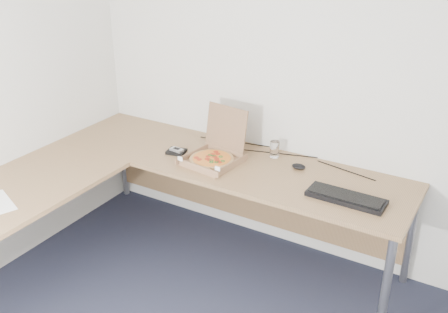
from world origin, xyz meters
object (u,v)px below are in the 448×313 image
Objects in this scene: pizza_box at (213,156)px; drinking_glass at (275,149)px; keyboard at (346,198)px; wallet at (176,152)px; desk at (150,178)px.

pizza_box is 0.42m from drinking_glass.
keyboard is 3.66× the size of wallet.
wallet reaches higher than desk.
pizza_box is 0.30m from wallet.
wallet is at bearing -154.89° from drinking_glass.
keyboard is at bearing -13.38° from wallet.
pizza_box is at bearing -138.74° from drinking_glass.
keyboard is 1.23m from wallet.
keyboard reaches higher than wallet.
drinking_glass reaches higher than wallet.
pizza_box reaches higher than wallet.
wallet is (-0.62, -0.29, -0.05)m from drinking_glass.
pizza_box is 3.08× the size of wallet.
keyboard is (0.94, -0.05, -0.03)m from pizza_box.
pizza_box is 3.38× the size of drinking_glass.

